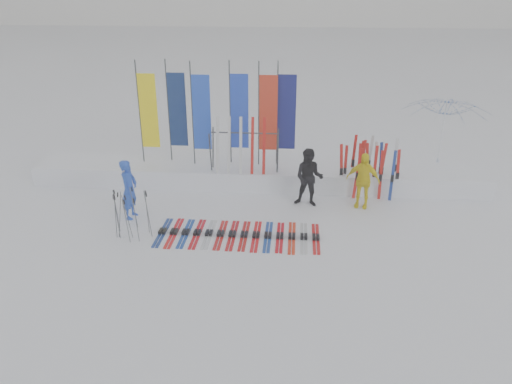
# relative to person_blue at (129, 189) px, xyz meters

# --- Properties ---
(ground) EXTENTS (120.00, 120.00, 0.00)m
(ground) POSITION_rel_person_blue_xyz_m (3.23, -1.91, -0.82)
(ground) COLOR white
(ground) RESTS_ON ground
(snow_bank) EXTENTS (14.00, 1.60, 0.60)m
(snow_bank) POSITION_rel_person_blue_xyz_m (3.23, 2.69, -0.52)
(snow_bank) COLOR white
(snow_bank) RESTS_ON ground
(person_blue) EXTENTS (0.46, 0.64, 1.64)m
(person_blue) POSITION_rel_person_blue_xyz_m (0.00, 0.00, 0.00)
(person_blue) COLOR blue
(person_blue) RESTS_ON ground
(person_black) EXTENTS (0.92, 0.78, 1.69)m
(person_black) POSITION_rel_person_blue_xyz_m (4.81, 1.19, 0.02)
(person_black) COLOR black
(person_black) RESTS_ON ground
(person_yellow) EXTENTS (1.01, 0.63, 1.61)m
(person_yellow) POSITION_rel_person_blue_xyz_m (6.31, 1.23, -0.02)
(person_yellow) COLOR yellow
(person_yellow) RESTS_ON ground
(tent_canopy) EXTENTS (3.62, 3.65, 2.53)m
(tent_canopy) POSITION_rel_person_blue_xyz_m (9.18, 4.28, 0.44)
(tent_canopy) COLOR white
(tent_canopy) RESTS_ON ground
(ski_row) EXTENTS (4.09, 1.69, 0.07)m
(ski_row) POSITION_rel_person_blue_xyz_m (3.04, -0.84, -0.79)
(ski_row) COLOR navy
(ski_row) RESTS_ON ground
(pole_cluster) EXTENTS (0.94, 0.90, 1.24)m
(pole_cluster) POSITION_rel_person_blue_xyz_m (0.32, -1.09, -0.22)
(pole_cluster) COLOR #595B60
(pole_cluster) RESTS_ON ground
(feather_flags) EXTENTS (4.83, 0.31, 3.20)m
(feather_flags) POSITION_rel_person_blue_xyz_m (2.03, 2.89, 1.42)
(feather_flags) COLOR #383A3F
(feather_flags) RESTS_ON ground
(ski_rack) EXTENTS (2.04, 0.80, 1.23)m
(ski_rack) POSITION_rel_person_blue_xyz_m (2.87, 2.29, 0.56)
(ski_rack) COLOR #383A3F
(ski_rack) RESTS_ON ground
(upright_skis) EXTENTS (1.72, 1.15, 1.65)m
(upright_skis) POSITION_rel_person_blue_xyz_m (6.65, 2.29, -0.04)
(upright_skis) COLOR silver
(upright_skis) RESTS_ON ground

